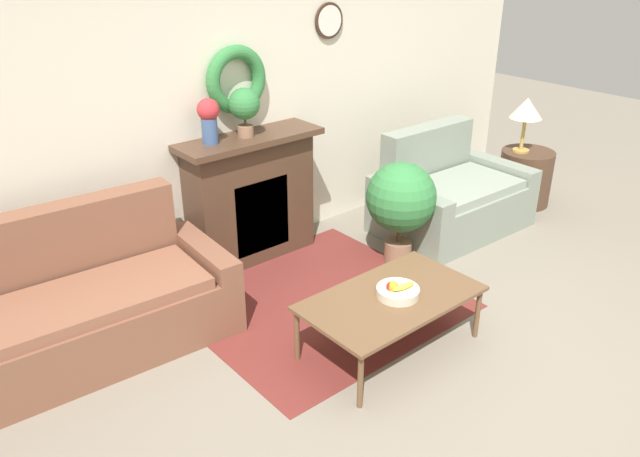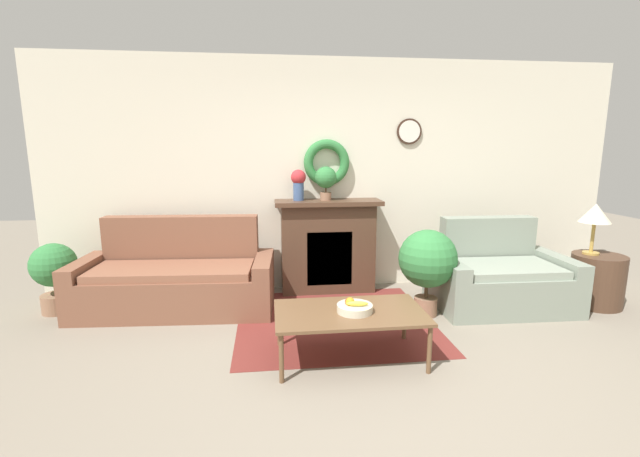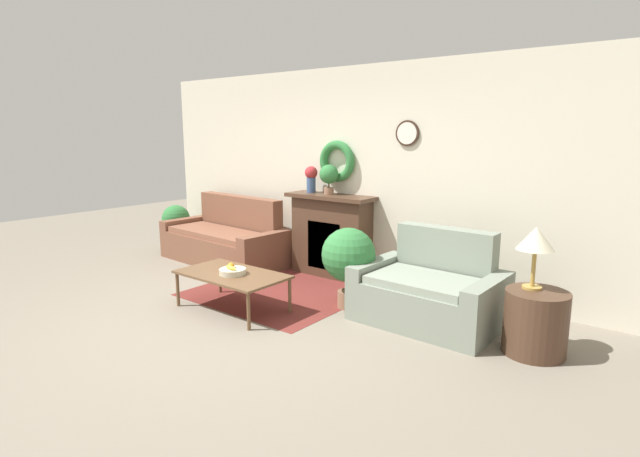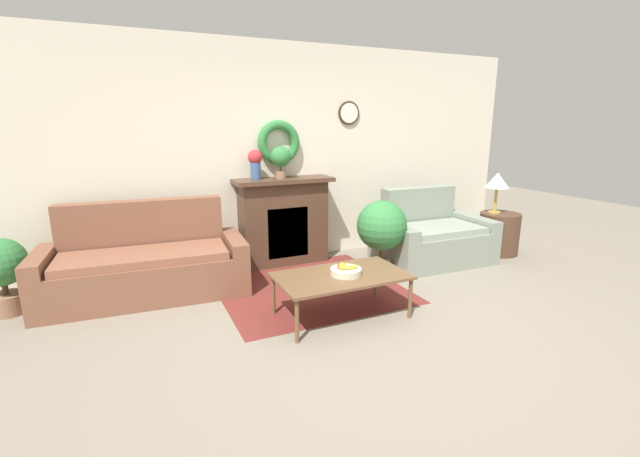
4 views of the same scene
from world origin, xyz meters
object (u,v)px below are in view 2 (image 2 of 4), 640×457
at_px(couch_left, 177,279).
at_px(vase_on_mantel_left, 298,183).
at_px(fruit_bowl, 354,307).
at_px(potted_plant_floor_by_couch, 54,272).
at_px(potted_plant_floor_by_loveseat, 428,261).
at_px(fireplace, 328,246).
at_px(loveseat_right, 498,277).
at_px(potted_plant_on_mantel, 326,179).
at_px(coffee_table, 350,315).
at_px(table_lamp, 595,215).
at_px(side_table_by_loveseat, 597,280).

bearing_deg(couch_left, vase_on_mantel_left, 19.57).
height_order(fruit_bowl, potted_plant_floor_by_couch, potted_plant_floor_by_couch).
xyz_separation_m(fruit_bowl, potted_plant_floor_by_loveseat, (0.91, 0.84, 0.13)).
bearing_deg(potted_plant_floor_by_loveseat, vase_on_mantel_left, 144.30).
distance_m(fireplace, loveseat_right, 1.91).
height_order(potted_plant_on_mantel, potted_plant_floor_by_couch, potted_plant_on_mantel).
relative_size(loveseat_right, fruit_bowl, 4.99).
distance_m(coffee_table, fruit_bowl, 0.08).
xyz_separation_m(fireplace, coffee_table, (-0.06, -1.69, -0.18)).
relative_size(fruit_bowl, vase_on_mantel_left, 0.81).
xyz_separation_m(table_lamp, vase_on_mantel_left, (-3.09, 0.78, 0.31)).
bearing_deg(vase_on_mantel_left, side_table_by_loveseat, -14.80).
height_order(table_lamp, potted_plant_on_mantel, potted_plant_on_mantel).
height_order(fruit_bowl, potted_plant_on_mantel, potted_plant_on_mantel).
bearing_deg(loveseat_right, vase_on_mantel_left, 163.22).
relative_size(side_table_by_loveseat, potted_plant_on_mantel, 1.45).
bearing_deg(loveseat_right, couch_left, 176.27).
bearing_deg(potted_plant_floor_by_couch, loveseat_right, -4.36).
height_order(loveseat_right, potted_plant_on_mantel, potted_plant_on_mantel).
height_order(couch_left, coffee_table, couch_left).
height_order(coffee_table, fruit_bowl, fruit_bowl).
relative_size(vase_on_mantel_left, potted_plant_floor_by_loveseat, 0.40).
height_order(coffee_table, vase_on_mantel_left, vase_on_mantel_left).
bearing_deg(coffee_table, table_lamp, 18.09).
bearing_deg(potted_plant_on_mantel, potted_plant_floor_by_loveseat, -43.24).
xyz_separation_m(vase_on_mantel_left, potted_plant_on_mantel, (0.31, -0.02, 0.04)).
xyz_separation_m(loveseat_right, potted_plant_on_mantel, (-1.79, 0.68, 1.02)).
bearing_deg(table_lamp, vase_on_mantel_left, 165.81).
height_order(coffee_table, side_table_by_loveseat, side_table_by_loveseat).
relative_size(table_lamp, potted_plant_on_mantel, 1.41).
height_order(fireplace, table_lamp, table_lamp).
bearing_deg(coffee_table, potted_plant_on_mantel, 88.99).
distance_m(coffee_table, vase_on_mantel_left, 1.95).
xyz_separation_m(side_table_by_loveseat, table_lamp, (-0.07, 0.05, 0.71)).
bearing_deg(table_lamp, fireplace, 164.26).
bearing_deg(vase_on_mantel_left, fireplace, -0.93).
bearing_deg(fruit_bowl, potted_plant_on_mantel, 90.07).
bearing_deg(fruit_bowl, fireplace, 89.14).
bearing_deg(potted_plant_on_mantel, couch_left, -167.54).
height_order(vase_on_mantel_left, potted_plant_floor_by_couch, vase_on_mantel_left).
bearing_deg(fireplace, couch_left, -167.26).
height_order(fruit_bowl, table_lamp, table_lamp).
bearing_deg(fruit_bowl, loveseat_right, 29.69).
bearing_deg(side_table_by_loveseat, potted_plant_on_mantel, 164.03).
distance_m(fireplace, potted_plant_on_mantel, 0.78).
relative_size(vase_on_mantel_left, potted_plant_floor_by_couch, 0.48).
distance_m(vase_on_mantel_left, potted_plant_on_mantel, 0.31).
bearing_deg(fireplace, table_lamp, -15.74).
bearing_deg(loveseat_right, potted_plant_on_mantel, 160.86).
bearing_deg(table_lamp, coffee_table, -161.91).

